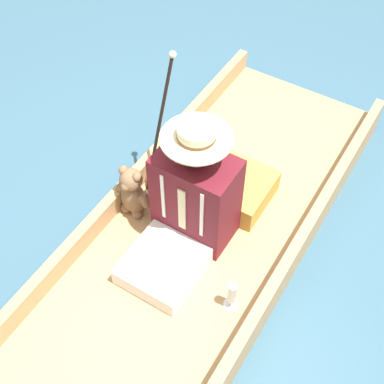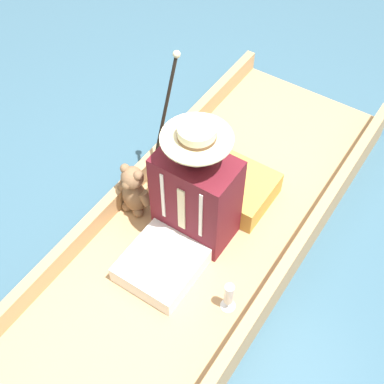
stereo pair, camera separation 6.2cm
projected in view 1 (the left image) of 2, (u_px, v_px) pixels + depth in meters
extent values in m
plane|color=#385B70|center=(203.00, 243.00, 3.21)|extent=(16.00, 16.00, 0.00)
cube|color=tan|center=(203.00, 237.00, 3.16)|extent=(1.11, 2.93, 0.14)
cube|color=tan|center=(287.00, 264.00, 2.87)|extent=(0.06, 2.93, 0.14)
cube|color=tan|center=(129.00, 186.00, 3.22)|extent=(0.06, 2.93, 0.14)
cube|color=#B7933D|center=(225.00, 183.00, 3.22)|extent=(0.55, 0.39, 0.16)
cube|color=white|center=(163.00, 266.00, 2.88)|extent=(0.39, 0.41, 0.11)
cube|color=#5B141E|center=(196.00, 197.00, 2.89)|extent=(0.43, 0.27, 0.58)
cube|color=beige|center=(182.00, 210.00, 2.78)|extent=(0.04, 0.01, 0.32)
cube|color=white|center=(202.00, 216.00, 2.72)|extent=(0.02, 0.01, 0.35)
cube|color=white|center=(163.00, 197.00, 2.80)|extent=(0.02, 0.01, 0.35)
sphere|color=#936B4C|center=(196.00, 147.00, 2.59)|extent=(0.20, 0.20, 0.20)
cylinder|color=beige|center=(197.00, 138.00, 2.54)|extent=(0.36, 0.36, 0.01)
cylinder|color=beige|center=(197.00, 132.00, 2.51)|extent=(0.19, 0.19, 0.07)
cylinder|color=brown|center=(197.00, 136.00, 2.53)|extent=(0.19, 0.19, 0.02)
ellipsoid|color=#846042|center=(134.00, 198.00, 3.11)|extent=(0.16, 0.13, 0.23)
sphere|color=#846042|center=(131.00, 179.00, 2.98)|extent=(0.13, 0.13, 0.13)
sphere|color=brown|center=(125.00, 187.00, 2.95)|extent=(0.05, 0.05, 0.05)
sphere|color=#846042|center=(137.00, 177.00, 2.92)|extent=(0.06, 0.06, 0.06)
sphere|color=#846042|center=(123.00, 170.00, 2.95)|extent=(0.06, 0.06, 0.06)
cylinder|color=#846042|center=(145.00, 199.00, 3.05)|extent=(0.09, 0.06, 0.10)
cylinder|color=#846042|center=(121.00, 188.00, 3.10)|extent=(0.09, 0.06, 0.10)
sphere|color=#846042|center=(137.00, 213.00, 3.14)|extent=(0.06, 0.06, 0.06)
sphere|color=#846042|center=(126.00, 208.00, 3.17)|extent=(0.06, 0.06, 0.06)
cylinder|color=silver|center=(231.00, 305.00, 2.80)|extent=(0.08, 0.08, 0.01)
cylinder|color=silver|center=(231.00, 302.00, 2.77)|extent=(0.01, 0.01, 0.05)
cylinder|color=silver|center=(232.00, 293.00, 2.70)|extent=(0.05, 0.05, 0.14)
cylinder|color=black|center=(159.00, 126.00, 3.08)|extent=(0.02, 0.35, 0.80)
sphere|color=beige|center=(173.00, 55.00, 2.87)|extent=(0.04, 0.04, 0.04)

